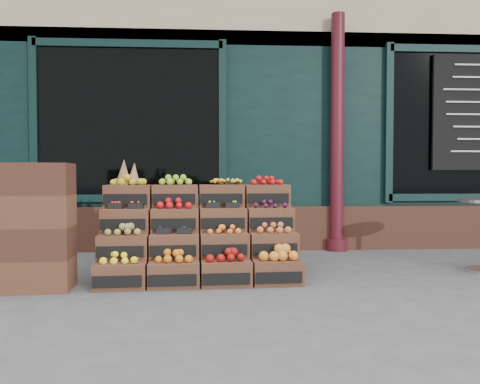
{
  "coord_description": "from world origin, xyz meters",
  "views": [
    {
      "loc": [
        -0.49,
        -4.21,
        1.02
      ],
      "look_at": [
        -0.2,
        0.7,
        0.85
      ],
      "focal_mm": 35.0,
      "sensor_mm": 36.0,
      "label": 1
    }
  ],
  "objects": [
    {
      "name": "ground",
      "position": [
        0.0,
        0.0,
        0.0
      ],
      "size": [
        60.0,
        60.0,
        0.0
      ],
      "primitive_type": "plane",
      "color": "#4D4D50",
      "rests_on": "ground"
    },
    {
      "name": "spare_crates",
      "position": [
        -2.03,
        0.03,
        0.57
      ],
      "size": [
        0.59,
        0.43,
        1.13
      ],
      "rotation": [
        0.0,
        0.0,
        0.07
      ],
      "color": "#563222",
      "rests_on": "ground"
    },
    {
      "name": "shopkeeper",
      "position": [
        -1.74,
        2.88,
        1.11
      ],
      "size": [
        0.82,
        0.55,
        2.22
      ],
      "primitive_type": "imported",
      "rotation": [
        0.0,
        0.0,
        3.17
      ],
      "color": "#1A5D1E",
      "rests_on": "ground"
    },
    {
      "name": "crate_display",
      "position": [
        -0.63,
        0.5,
        0.37
      ],
      "size": [
        1.95,
        1.03,
        1.19
      ],
      "rotation": [
        0.0,
        0.0,
        0.05
      ],
      "color": "#563222",
      "rests_on": "ground"
    },
    {
      "name": "shop_facade",
      "position": [
        0.0,
        5.11,
        2.4
      ],
      "size": [
        12.0,
        6.24,
        4.8
      ],
      "color": "black",
      "rests_on": "ground"
    }
  ]
}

